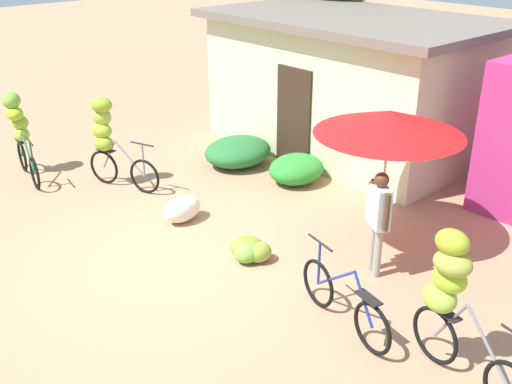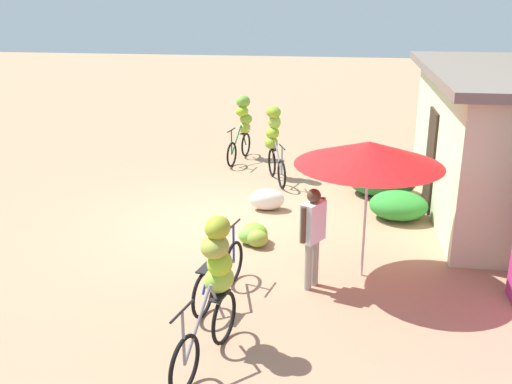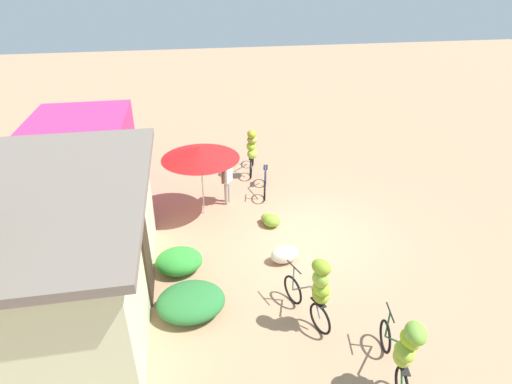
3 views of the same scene
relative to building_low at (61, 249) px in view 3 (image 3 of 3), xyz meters
name	(u,v)px [view 3 (image 3 of 3)]	position (x,y,z in m)	size (l,w,h in m)	color
ground_plane	(307,237)	(1.50, -5.70, -1.43)	(60.00, 60.00, 0.00)	tan
building_low	(61,249)	(0.00, 0.00, 0.00)	(6.04, 3.78, 2.83)	beige
shop_pink	(85,157)	(5.09, 0.44, -0.14)	(3.20, 2.80, 2.58)	#B22E71
hedge_bush_front_left	(191,302)	(-0.73, -2.51, -1.15)	(1.21, 1.44, 0.57)	#2A6F34
hedge_bush_front_right	(179,261)	(0.71, -2.28, -1.16)	(0.96, 1.12, 0.54)	#2F8C31
market_umbrella	(200,153)	(3.24, -3.04, 0.53)	(2.18, 2.18, 2.14)	beige
bicycle_leftmost	(405,348)	(-3.16, -5.96, -0.45)	(1.66, 0.49, 1.63)	black
bicycle_near_pile	(317,288)	(-1.53, -4.96, -0.45)	(1.54, 0.66, 1.70)	black
bicycle_center_loaded	(265,182)	(4.25, -5.08, -1.08)	(1.69, 0.42, 0.94)	black
bicycle_by_shop	(252,149)	(5.52, -4.86, -0.44)	(1.69, 0.53, 1.71)	black
banana_pile_on_ground	(271,220)	(2.28, -4.86, -1.27)	(0.73, 0.67, 0.35)	olive
produce_sack	(285,255)	(0.58, -4.85, -1.21)	(0.70, 0.44, 0.44)	silver
person_vendor	(227,176)	(3.74, -3.79, -0.50)	(0.51, 0.38, 1.55)	gray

